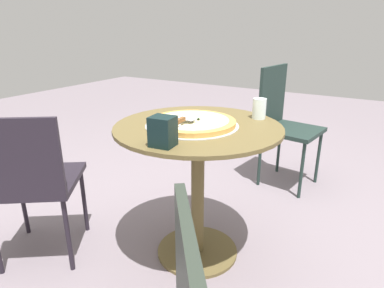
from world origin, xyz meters
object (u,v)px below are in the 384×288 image
napkin_dispenser (163,131)px  patio_chair_far (283,118)px  pizza_on_tray (192,123)px  drinking_cup (259,109)px  patio_table (198,164)px  pizza_server (183,119)px  patio_chair_near (30,177)px

napkin_dispenser → patio_chair_far: patio_chair_far is taller
patio_chair_far → pizza_on_tray: bearing=-6.7°
drinking_cup → patio_chair_far: size_ratio=0.11×
patio_table → pizza_server: (0.11, -0.02, 0.25)m
drinking_cup → patio_chair_near: drinking_cup is taller
pizza_on_tray → patio_chair_near: (0.45, -0.67, -0.27)m
patio_table → pizza_server: 0.28m
pizza_server → patio_chair_far: bearing=174.0°
patio_table → napkin_dispenser: 0.42m
napkin_dispenser → patio_chair_near: 0.79m
drinking_cup → pizza_server: bearing=-31.0°
patio_table → drinking_cup: bearing=142.4°
pizza_on_tray → pizza_server: (0.08, 0.00, 0.04)m
pizza_server → napkin_dispenser: 0.23m
patio_table → patio_chair_far: bearing=174.3°
drinking_cup → napkin_dispenser: (0.60, -0.18, 0.01)m
drinking_cup → patio_chair_far: bearing=-173.5°
drinking_cup → patio_table: bearing=-37.6°
pizza_on_tray → patio_table: bearing=133.2°
pizza_on_tray → patio_chair_far: patio_chair_far is taller
patio_chair_near → napkin_dispenser: bearing=101.5°
patio_chair_far → pizza_server: bearing=-6.0°
pizza_on_tray → patio_chair_far: 1.17m
pizza_on_tray → napkin_dispenser: napkin_dispenser is taller
patio_table → patio_chair_far: 1.12m
pizza_on_tray → drinking_cup: drinking_cup is taller
pizza_on_tray → patio_chair_far: (-1.14, 0.13, -0.22)m
patio_chair_near → patio_chair_far: 1.78m
napkin_dispenser → pizza_on_tray: bearing=92.6°
napkin_dispenser → patio_chair_near: size_ratio=0.15×
patio_chair_far → drinking_cup: bearing=6.5°
napkin_dispenser → patio_chair_far: size_ratio=0.13×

